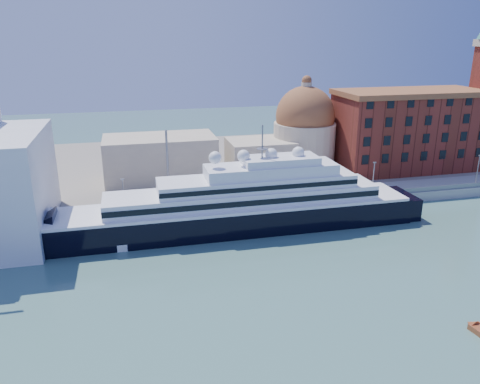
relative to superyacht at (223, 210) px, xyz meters
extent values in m
plane|color=#39635E|center=(9.46, -23.00, -4.56)|extent=(400.00, 400.00, 0.00)
cube|color=gray|center=(9.46, 11.00, -3.31)|extent=(180.00, 10.00, 2.50)
cube|color=slate|center=(9.46, 52.00, -3.56)|extent=(260.00, 72.00, 2.00)
cube|color=slate|center=(9.46, 6.50, -1.46)|extent=(180.00, 0.10, 1.20)
cube|color=black|center=(2.41, 0.00, -2.35)|extent=(78.38, 12.06, 6.53)
cone|color=black|center=(-38.79, 0.00, -2.35)|extent=(10.05, 12.06, 12.06)
cube|color=black|center=(41.60, 0.00, -2.55)|extent=(6.03, 11.05, 6.03)
cube|color=white|center=(2.41, 0.00, 1.17)|extent=(76.37, 12.26, 0.60)
cube|color=white|center=(4.42, 0.00, 2.98)|extent=(58.28, 10.05, 3.01)
cube|color=black|center=(4.42, -5.02, 2.98)|extent=(58.28, 0.15, 1.21)
cube|color=white|center=(7.43, 0.00, 5.79)|extent=(42.21, 9.04, 2.61)
cube|color=white|center=(10.45, 0.00, 8.30)|extent=(28.14, 8.04, 2.41)
cube|color=white|center=(12.46, 0.00, 10.31)|extent=(16.08, 7.03, 1.61)
cylinder|color=slate|center=(8.44, 0.00, 14.53)|extent=(0.30, 0.30, 7.03)
sphere|color=white|center=(-1.61, 0.00, 11.72)|extent=(2.61, 2.61, 2.61)
sphere|color=white|center=(4.42, 0.00, 11.72)|extent=(2.61, 2.61, 2.61)
sphere|color=white|center=(10.45, 0.00, 11.72)|extent=(2.61, 2.61, 2.61)
sphere|color=white|center=(16.48, 0.00, 11.72)|extent=(2.61, 2.61, 2.61)
cube|color=white|center=(-26.55, -3.85, -3.94)|extent=(12.52, 4.44, 1.66)
cube|color=white|center=(-24.48, -3.90, -2.59)|extent=(4.20, 2.69, 1.24)
cube|color=maroon|center=(61.46, 29.00, 8.44)|extent=(42.00, 18.00, 22.00)
cube|color=brown|center=(61.46, 29.00, 19.94)|extent=(43.00, 19.00, 1.50)
cylinder|color=beige|center=(31.46, 35.00, 4.44)|extent=(18.00, 18.00, 14.00)
sphere|color=brown|center=(31.46, 35.00, 13.44)|extent=(17.00, 17.00, 17.00)
cylinder|color=beige|center=(31.46, 35.00, 21.44)|extent=(3.00, 3.00, 3.00)
cube|color=beige|center=(17.46, 33.00, 2.44)|extent=(18.00, 14.00, 10.00)
cube|color=beige|center=(-10.54, 35.00, 3.44)|extent=(30.00, 16.00, 12.00)
cylinder|color=slate|center=(-20.54, 8.00, 1.94)|extent=(0.24, 0.24, 8.00)
cube|color=slate|center=(-20.54, 8.00, 6.04)|extent=(0.80, 0.30, 0.25)
cylinder|color=slate|center=(9.46, 8.00, 1.94)|extent=(0.24, 0.24, 8.00)
cube|color=slate|center=(9.46, 8.00, 6.04)|extent=(0.80, 0.30, 0.25)
cylinder|color=slate|center=(39.46, 8.00, 1.94)|extent=(0.24, 0.24, 8.00)
cube|color=slate|center=(39.46, 8.00, 6.04)|extent=(0.80, 0.30, 0.25)
cylinder|color=slate|center=(69.46, 8.00, 1.94)|extent=(0.24, 0.24, 8.00)
cube|color=slate|center=(69.46, 8.00, 6.04)|extent=(0.80, 0.30, 0.25)
cylinder|color=slate|center=(-10.54, 10.00, 6.94)|extent=(0.50, 0.50, 18.00)
camera|label=1|loc=(-18.41, -91.67, 35.56)|focal=35.00mm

